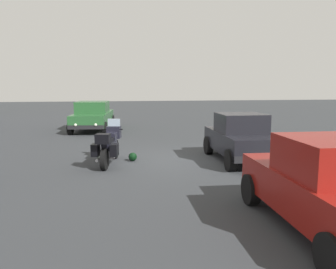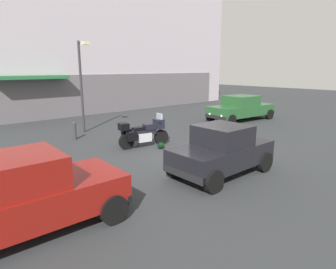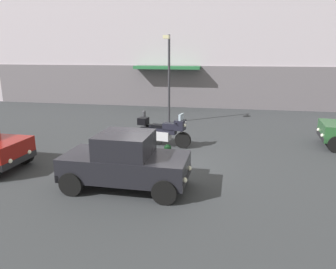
{
  "view_description": "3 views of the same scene",
  "coord_description": "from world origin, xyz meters",
  "views": [
    {
      "loc": [
        -11.13,
        1.98,
        2.51
      ],
      "look_at": [
        -0.06,
        0.28,
        0.87
      ],
      "focal_mm": 37.06,
      "sensor_mm": 36.0,
      "label": 1
    },
    {
      "loc": [
        -7.38,
        -7.35,
        3.25
      ],
      "look_at": [
        -0.11,
        0.82,
        0.73
      ],
      "focal_mm": 31.02,
      "sensor_mm": 36.0,
      "label": 2
    },
    {
      "loc": [
        2.24,
        -9.88,
        3.66
      ],
      "look_at": [
        0.21,
        0.7,
        0.86
      ],
      "focal_mm": 33.87,
      "sensor_mm": 36.0,
      "label": 3
    }
  ],
  "objects": [
    {
      "name": "car_hatchback_near",
      "position": [
        -5.97,
        -1.55,
        0.81
      ],
      "size": [
        3.91,
        1.87,
        1.64
      ],
      "rotation": [
        0.0,
        0.0,
        -0.02
      ],
      "color": "maroon",
      "rests_on": "ground"
    },
    {
      "name": "ground_plane",
      "position": [
        0.0,
        0.0,
        0.0
      ],
      "size": [
        80.0,
        80.0,
        0.0
      ],
      "primitive_type": "plane",
      "color": "#2D3033"
    },
    {
      "name": "bollard_curbside",
      "position": [
        -1.91,
        5.31,
        0.45
      ],
      "size": [
        0.16,
        0.16,
        0.84
      ],
      "color": "#333338",
      "rests_on": "ground"
    },
    {
      "name": "streetlamp_curbside",
      "position": [
        -0.86,
        6.38,
        2.78
      ],
      "size": [
        0.28,
        0.94,
        4.54
      ],
      "color": "#2D2D33",
      "rests_on": "ground"
    },
    {
      "name": "helmet",
      "position": [
        0.05,
        1.44,
        0.14
      ],
      "size": [
        0.28,
        0.28,
        0.28
      ],
      "primitive_type": "sphere",
      "color": "black",
      "rests_on": "ground"
    },
    {
      "name": "motorcycle",
      "position": [
        -0.29,
        2.18,
        0.62
      ],
      "size": [
        2.24,
        0.97,
        1.36
      ],
      "rotation": [
        0.0,
        0.0,
        -0.19
      ],
      "color": "black",
      "rests_on": "ground"
    },
    {
      "name": "car_sedan_far",
      "position": [
        8.16,
        3.19,
        0.78
      ],
      "size": [
        4.69,
        2.31,
        1.56
      ],
      "rotation": [
        0.0,
        0.0,
        3.04
      ],
      "color": "#235128",
      "rests_on": "ground"
    },
    {
      "name": "building_facade_rear",
      "position": [
        -0.0,
        12.79,
        5.26
      ],
      "size": [
        32.95,
        3.4,
        10.62
      ],
      "color": "#B2A8B2",
      "rests_on": "ground"
    },
    {
      "name": "car_compact_side",
      "position": [
        -0.45,
        -2.05,
        0.77
      ],
      "size": [
        3.49,
        1.73,
        1.56
      ],
      "rotation": [
        0.0,
        0.0,
        -0.01
      ],
      "color": "black",
      "rests_on": "ground"
    }
  ]
}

